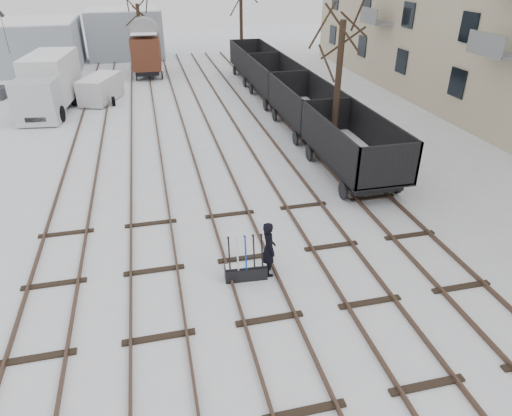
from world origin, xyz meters
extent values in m
plane|color=white|center=(0.00, 0.00, 0.00)|extent=(120.00, 120.00, 0.00)
cube|color=black|center=(-6.72, 14.00, 0.07)|extent=(0.07, 52.00, 0.15)
cube|color=black|center=(-5.28, 14.00, 0.07)|extent=(0.07, 52.00, 0.15)
cube|color=black|center=(-6.00, 2.00, 0.03)|extent=(1.90, 0.20, 0.08)
cube|color=black|center=(-3.72, 14.00, 0.07)|extent=(0.07, 52.00, 0.15)
cube|color=black|center=(-2.28, 14.00, 0.07)|extent=(0.07, 52.00, 0.15)
cube|color=black|center=(-3.00, 2.00, 0.03)|extent=(1.90, 0.20, 0.08)
cube|color=black|center=(-0.72, 14.00, 0.07)|extent=(0.07, 52.00, 0.15)
cube|color=black|center=(0.72, 14.00, 0.07)|extent=(0.07, 52.00, 0.15)
cube|color=black|center=(0.00, 2.00, 0.03)|extent=(1.90, 0.20, 0.08)
cube|color=black|center=(2.28, 14.00, 0.07)|extent=(0.07, 52.00, 0.15)
cube|color=black|center=(3.72, 14.00, 0.07)|extent=(0.07, 52.00, 0.15)
cube|color=black|center=(3.00, 2.00, 0.03)|extent=(1.90, 0.20, 0.08)
cube|color=black|center=(5.28, 14.00, 0.07)|extent=(0.07, 52.00, 0.15)
cube|color=black|center=(6.72, 14.00, 0.07)|extent=(0.07, 52.00, 0.15)
cube|color=black|center=(6.00, 2.00, 0.03)|extent=(1.90, 0.20, 0.08)
cube|color=#949BA7|center=(-13.00, 36.00, 2.00)|extent=(10.00, 8.00, 4.00)
cube|color=white|center=(-13.00, 36.00, 4.05)|extent=(9.80, 7.84, 0.10)
cube|color=#949BA7|center=(-4.00, 40.00, 2.20)|extent=(7.00, 6.00, 4.40)
cube|color=white|center=(-4.00, 40.00, 4.45)|extent=(6.86, 5.88, 0.10)
cube|color=black|center=(-0.23, 1.97, 0.22)|extent=(1.32, 0.50, 0.44)
cube|color=black|center=(-0.23, 1.97, 0.46)|extent=(1.32, 0.38, 0.06)
cube|color=white|center=(-0.23, 1.97, 0.50)|extent=(1.26, 0.34, 0.03)
cylinder|color=black|center=(-0.73, 2.01, 0.95)|extent=(0.07, 0.32, 1.08)
cylinder|color=silver|center=(-0.48, 1.99, 0.95)|extent=(0.07, 0.32, 1.08)
cylinder|color=#0C33A7|center=(-0.23, 1.97, 0.95)|extent=(0.07, 0.32, 1.08)
cylinder|color=black|center=(0.02, 1.96, 0.95)|extent=(0.07, 0.32, 1.08)
cylinder|color=black|center=(0.27, 1.94, 0.95)|extent=(0.07, 0.32, 1.08)
imported|color=black|center=(0.52, 2.07, 0.92)|extent=(0.47, 0.69, 1.84)
cube|color=black|center=(6.00, 8.35, 0.71)|extent=(2.10, 5.79, 0.44)
cube|color=black|center=(6.00, 8.35, 0.93)|extent=(2.63, 6.58, 0.13)
cube|color=black|center=(4.74, 8.35, 1.81)|extent=(0.11, 6.58, 1.75)
cube|color=black|center=(7.26, 8.35, 1.81)|extent=(0.11, 6.58, 1.75)
cube|color=white|center=(6.00, 8.35, 1.04)|extent=(2.37, 6.31, 0.07)
cylinder|color=black|center=(4.79, 6.25, 0.38)|extent=(0.13, 0.77, 0.77)
cylinder|color=black|center=(7.21, 10.46, 0.38)|extent=(0.13, 0.77, 0.77)
cube|color=black|center=(6.00, 14.75, 0.71)|extent=(2.10, 5.79, 0.44)
cube|color=black|center=(6.00, 14.75, 0.93)|extent=(2.63, 6.58, 0.13)
cube|color=black|center=(4.74, 14.75, 1.81)|extent=(0.11, 6.58, 1.75)
cube|color=black|center=(7.26, 14.75, 1.81)|extent=(0.11, 6.58, 1.75)
cube|color=white|center=(6.00, 14.75, 1.04)|extent=(2.37, 6.31, 0.07)
cylinder|color=black|center=(4.79, 12.65, 0.38)|extent=(0.13, 0.77, 0.77)
cylinder|color=black|center=(7.21, 16.86, 0.38)|extent=(0.13, 0.77, 0.77)
cube|color=black|center=(6.00, 21.15, 0.71)|extent=(2.10, 5.79, 0.44)
cube|color=black|center=(6.00, 21.15, 0.93)|extent=(2.63, 6.58, 0.13)
cube|color=black|center=(4.74, 21.15, 1.81)|extent=(0.11, 6.58, 1.75)
cube|color=black|center=(7.26, 21.15, 1.81)|extent=(0.11, 6.58, 1.75)
cube|color=white|center=(6.00, 21.15, 1.04)|extent=(2.37, 6.31, 0.07)
cylinder|color=black|center=(4.79, 19.05, 0.38)|extent=(0.13, 0.77, 0.77)
cylinder|color=black|center=(7.21, 23.26, 0.38)|extent=(0.13, 0.77, 0.77)
cube|color=black|center=(6.00, 27.55, 0.71)|extent=(2.10, 5.79, 0.44)
cube|color=black|center=(6.00, 27.55, 0.93)|extent=(2.63, 6.58, 0.13)
cube|color=black|center=(4.74, 27.55, 1.81)|extent=(0.11, 6.58, 1.75)
cube|color=black|center=(7.26, 27.55, 1.81)|extent=(0.11, 6.58, 1.75)
cube|color=white|center=(6.00, 27.55, 1.04)|extent=(2.37, 6.31, 0.07)
cylinder|color=black|center=(4.79, 25.45, 0.38)|extent=(0.13, 0.77, 0.77)
cylinder|color=black|center=(7.21, 29.66, 0.38)|extent=(0.13, 0.77, 0.77)
cube|color=black|center=(-2.28, 30.97, 0.61)|extent=(2.03, 4.21, 0.37)
cube|color=#4C2117|center=(-2.28, 30.97, 2.01)|extent=(2.51, 4.80, 2.43)
cube|color=white|center=(-2.28, 30.97, 3.55)|extent=(2.28, 4.55, 0.04)
cylinder|color=black|center=(-3.31, 29.47, 0.33)|extent=(0.11, 0.65, 0.65)
cylinder|color=black|center=(-1.25, 32.46, 0.33)|extent=(0.11, 0.65, 0.65)
cube|color=black|center=(-8.59, 22.30, 0.55)|extent=(2.10, 7.63, 0.30)
cube|color=#B0B7BB|center=(-8.59, 19.52, 1.34)|extent=(2.61, 2.26, 2.48)
cube|color=silver|center=(-8.59, 23.09, 1.99)|extent=(3.09, 5.42, 2.78)
cube|color=white|center=(-8.59, 23.09, 3.39)|extent=(3.03, 5.32, 0.04)
cylinder|color=black|center=(-9.68, 19.72, 0.50)|extent=(0.30, 0.99, 0.99)
cylinder|color=black|center=(-7.50, 25.08, 0.50)|extent=(0.30, 0.99, 0.99)
cube|color=silver|center=(-5.67, 23.70, 0.89)|extent=(2.94, 4.27, 1.61)
cube|color=white|center=(-5.67, 23.70, 1.71)|extent=(2.87, 4.17, 0.04)
cylinder|color=black|center=(-6.47, 22.45, 0.31)|extent=(0.20, 0.63, 0.63)
cylinder|color=black|center=(-4.86, 24.95, 0.31)|extent=(0.20, 0.63, 0.63)
cylinder|color=black|center=(6.16, 10.86, 3.19)|extent=(0.30, 0.30, 6.37)
cylinder|color=black|center=(-2.60, 33.67, 2.69)|extent=(0.30, 0.30, 5.38)
cylinder|color=black|center=(6.16, 33.03, 3.71)|extent=(0.30, 0.30, 7.43)
camera|label=1|loc=(-2.57, -9.18, 8.77)|focal=32.00mm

